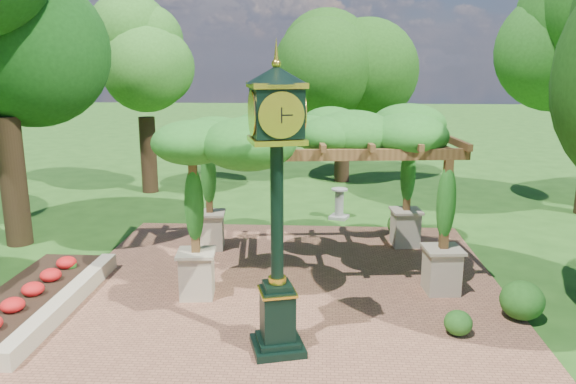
{
  "coord_description": "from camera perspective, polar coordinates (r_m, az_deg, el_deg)",
  "views": [
    {
      "loc": [
        0.76,
        -10.25,
        5.2
      ],
      "look_at": [
        0.0,
        2.5,
        2.2
      ],
      "focal_mm": 35.0,
      "sensor_mm": 36.0,
      "label": 1
    }
  ],
  "objects": [
    {
      "name": "ground",
      "position": [
        11.52,
        -0.76,
        -13.62
      ],
      "size": [
        120.0,
        120.0,
        0.0
      ],
      "primitive_type": "plane",
      "color": "#1E4714",
      "rests_on": "ground"
    },
    {
      "name": "brick_plaza",
      "position": [
        12.41,
        -0.42,
        -11.46
      ],
      "size": [
        10.0,
        12.0,
        0.04
      ],
      "primitive_type": "cube",
      "color": "brown",
      "rests_on": "ground"
    },
    {
      "name": "border_wall",
      "position": [
        13.01,
        -21.6,
        -10.37
      ],
      "size": [
        0.35,
        5.0,
        0.4
      ],
      "primitive_type": "cube",
      "color": "#C6B793",
      "rests_on": "ground"
    },
    {
      "name": "flower_bed",
      "position": [
        13.41,
        -25.13,
        -10.08
      ],
      "size": [
        1.5,
        5.0,
        0.36
      ],
      "primitive_type": "cube",
      "color": "red",
      "rests_on": "ground"
    },
    {
      "name": "pedestal_clock",
      "position": [
        9.58,
        -1.13,
        0.54
      ],
      "size": [
        1.26,
        1.26,
        5.19
      ],
      "rotation": [
        0.0,
        0.0,
        0.27
      ],
      "color": "black",
      "rests_on": "brick_plaza"
    },
    {
      "name": "pergola",
      "position": [
        13.67,
        2.76,
        5.26
      ],
      "size": [
        6.8,
        4.67,
        4.04
      ],
      "rotation": [
        0.0,
        0.0,
        0.1
      ],
      "color": "tan",
      "rests_on": "brick_plaza"
    },
    {
      "name": "sundial",
      "position": [
        18.91,
        5.23,
        -1.37
      ],
      "size": [
        0.73,
        0.73,
        1.03
      ],
      "rotation": [
        0.0,
        0.0,
        -0.34
      ],
      "color": "gray",
      "rests_on": "ground"
    },
    {
      "name": "shrub_front",
      "position": [
        11.54,
        16.9,
        -12.6
      ],
      "size": [
        0.72,
        0.72,
        0.49
      ],
      "primitive_type": "ellipsoid",
      "rotation": [
        0.0,
        0.0,
        -0.43
      ],
      "color": "#245A19",
      "rests_on": "brick_plaza"
    },
    {
      "name": "shrub_mid",
      "position": [
        12.57,
        22.69,
        -10.13
      ],
      "size": [
        1.12,
        1.12,
        0.8
      ],
      "primitive_type": "ellipsoid",
      "rotation": [
        0.0,
        0.0,
        -0.32
      ],
      "color": "#235A19",
      "rests_on": "brick_plaza"
    },
    {
      "name": "shrub_back",
      "position": [
        17.22,
        11.36,
        -3.25
      ],
      "size": [
        0.94,
        0.94,
        0.71
      ],
      "primitive_type": "ellipsoid",
      "rotation": [
        0.0,
        0.0,
        0.22
      ],
      "color": "#265719",
      "rests_on": "brick_plaza"
    },
    {
      "name": "tree_west_far",
      "position": [
        22.88,
        -14.52,
        13.13
      ],
      "size": [
        3.33,
        3.33,
        7.8
      ],
      "color": "#311F13",
      "rests_on": "ground"
    },
    {
      "name": "tree_north",
      "position": [
        24.38,
        5.68,
        11.83
      ],
      "size": [
        4.27,
        4.27,
        6.75
      ],
      "color": "#312013",
      "rests_on": "ground"
    }
  ]
}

